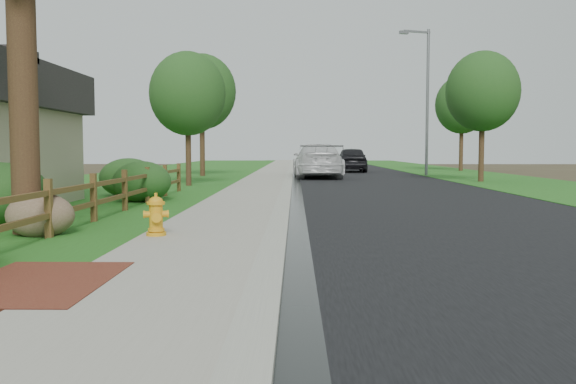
{
  "coord_description": "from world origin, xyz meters",
  "views": [
    {
      "loc": [
        0.75,
        -7.83,
        1.61
      ],
      "look_at": [
        0.6,
        4.52,
        0.75
      ],
      "focal_mm": 38.0,
      "sensor_mm": 36.0,
      "label": 1
    }
  ],
  "objects_px": {
    "streetlight": "(425,93)",
    "white_suv": "(317,161)",
    "fire_hydrant": "(156,216)",
    "dark_car_mid": "(351,159)",
    "ranch_fence": "(111,192)"
  },
  "relations": [
    {
      "from": "streetlight",
      "to": "white_suv",
      "type": "bearing_deg",
      "value": -159.52
    },
    {
      "from": "fire_hydrant",
      "to": "white_suv",
      "type": "bearing_deg",
      "value": 81.21
    },
    {
      "from": "white_suv",
      "to": "dark_car_mid",
      "type": "xyz_separation_m",
      "value": [
        2.76,
        9.17,
        -0.06
      ]
    },
    {
      "from": "ranch_fence",
      "to": "streetlight",
      "type": "height_order",
      "value": "streetlight"
    },
    {
      "from": "ranch_fence",
      "to": "fire_hydrant",
      "type": "bearing_deg",
      "value": -62.26
    },
    {
      "from": "white_suv",
      "to": "dark_car_mid",
      "type": "distance_m",
      "value": 9.58
    },
    {
      "from": "ranch_fence",
      "to": "fire_hydrant",
      "type": "xyz_separation_m",
      "value": [
        1.9,
        -3.62,
        -0.17
      ]
    },
    {
      "from": "white_suv",
      "to": "fire_hydrant",
      "type": "bearing_deg",
      "value": 79.22
    },
    {
      "from": "dark_car_mid",
      "to": "streetlight",
      "type": "relative_size",
      "value": 0.59
    },
    {
      "from": "white_suv",
      "to": "streetlight",
      "type": "xyz_separation_m",
      "value": [
        6.54,
        2.44,
        4.01
      ]
    },
    {
      "from": "white_suv",
      "to": "streetlight",
      "type": "height_order",
      "value": "streetlight"
    },
    {
      "from": "streetlight",
      "to": "fire_hydrant",
      "type": "bearing_deg",
      "value": -111.23
    },
    {
      "from": "ranch_fence",
      "to": "white_suv",
      "type": "xyz_separation_m",
      "value": [
        5.6,
        20.3,
        0.35
      ]
    },
    {
      "from": "dark_car_mid",
      "to": "streetlight",
      "type": "xyz_separation_m",
      "value": [
        3.78,
        -6.73,
        4.07
      ]
    },
    {
      "from": "streetlight",
      "to": "dark_car_mid",
      "type": "bearing_deg",
      "value": 119.31
    }
  ]
}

